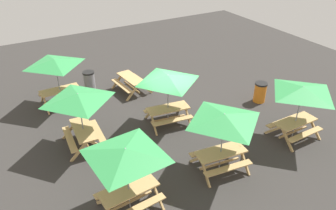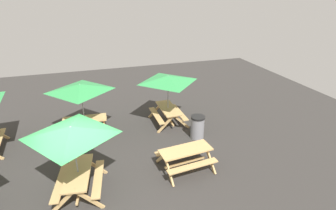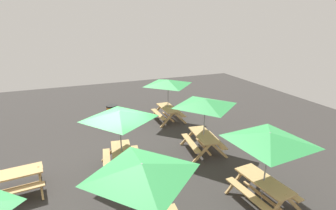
# 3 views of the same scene
# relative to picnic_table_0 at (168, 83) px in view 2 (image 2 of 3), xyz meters

# --- Properties ---
(ground_plane) EXTENTS (27.68, 27.68, 0.00)m
(ground_plane) POSITION_rel_picnic_table_0_xyz_m (3.77, -3.81, -1.99)
(ground_plane) COLOR #33302D
(ground_plane) RESTS_ON ground
(picnic_table_0) EXTENTS (2.03, 2.03, 2.34)m
(picnic_table_0) POSITION_rel_picnic_table_0_xyz_m (0.00, 0.00, 0.00)
(picnic_table_0) COLOR tan
(picnic_table_0) RESTS_ON ground
(picnic_table_1) EXTENTS (2.26, 2.26, 2.34)m
(picnic_table_1) POSITION_rel_picnic_table_0_xyz_m (3.59, -3.95, 0.00)
(picnic_table_1) COLOR tan
(picnic_table_1) RESTS_ON ground
(picnic_table_5) EXTENTS (1.68, 1.93, 0.81)m
(picnic_table_5) POSITION_rel_picnic_table_0_xyz_m (3.44, -0.45, -1.43)
(picnic_table_5) COLOR tan
(picnic_table_5) RESTS_ON ground
(picnic_table_6) EXTENTS (2.12, 2.12, 2.34)m
(picnic_table_6) POSITION_rel_picnic_table_0_xyz_m (-0.01, -3.70, 0.00)
(picnic_table_6) COLOR tan
(picnic_table_6) RESTS_ON ground
(trash_bin_gray) EXTENTS (0.59, 0.59, 0.98)m
(trash_bin_gray) POSITION_rel_picnic_table_0_xyz_m (1.65, 0.77, -1.49)
(trash_bin_gray) COLOR gray
(trash_bin_gray) RESTS_ON ground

